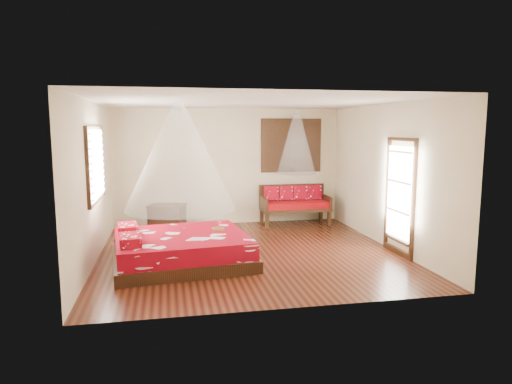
# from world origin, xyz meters

# --- Properties ---
(room) EXTENTS (5.54, 5.54, 2.84)m
(room) POSITION_xyz_m (0.00, 0.00, 1.40)
(room) COLOR black
(room) RESTS_ON ground
(bed) EXTENTS (2.53, 2.33, 0.65)m
(bed) POSITION_xyz_m (-1.29, -0.42, 0.25)
(bed) COLOR black
(bed) RESTS_ON floor
(daybed) EXTENTS (1.66, 0.74, 0.94)m
(daybed) POSITION_xyz_m (1.56, 2.38, 0.52)
(daybed) COLOR black
(daybed) RESTS_ON floor
(storage_chest) EXTENTS (0.96, 0.82, 0.56)m
(storage_chest) POSITION_xyz_m (-1.50, 2.45, 0.28)
(storage_chest) COLOR black
(storage_chest) RESTS_ON floor
(shutter_panel) EXTENTS (1.52, 0.06, 1.32)m
(shutter_panel) POSITION_xyz_m (1.56, 2.72, 1.90)
(shutter_panel) COLOR black
(shutter_panel) RESTS_ON wall_back
(window_left) EXTENTS (0.10, 1.74, 1.34)m
(window_left) POSITION_xyz_m (-2.71, 0.20, 1.70)
(window_left) COLOR black
(window_left) RESTS_ON wall_left
(glazed_door) EXTENTS (0.08, 1.02, 2.16)m
(glazed_door) POSITION_xyz_m (2.72, -0.60, 1.07)
(glazed_door) COLOR black
(glazed_door) RESTS_ON floor
(wine_tray) EXTENTS (0.24, 0.24, 0.20)m
(wine_tray) POSITION_xyz_m (-0.60, -0.15, 0.55)
(wine_tray) COLOR brown
(wine_tray) RESTS_ON bed
(mosquito_net_main) EXTENTS (1.89, 1.89, 1.80)m
(mosquito_net_main) POSITION_xyz_m (-1.27, -0.42, 1.85)
(mosquito_net_main) COLOR white
(mosquito_net_main) RESTS_ON ceiling
(mosquito_net_daybed) EXTENTS (0.92, 0.92, 1.50)m
(mosquito_net_daybed) POSITION_xyz_m (1.56, 2.25, 2.00)
(mosquito_net_daybed) COLOR white
(mosquito_net_daybed) RESTS_ON ceiling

